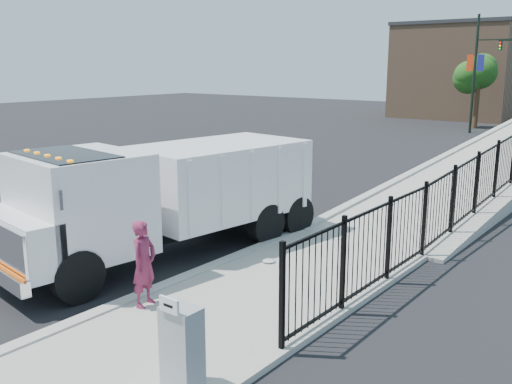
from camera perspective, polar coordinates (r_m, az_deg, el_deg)
The scene contains 14 objects.
ground at distance 13.31m, azimuth -5.03°, elevation -8.12°, with size 120.00×120.00×0.00m, color black.
sidewalk at distance 10.74m, azimuth -4.72°, elevation -13.07°, with size 3.55×12.00×0.12m, color #9E998E.
curb at distance 12.01m, azimuth -11.63°, elevation -10.31°, with size 0.30×12.00×0.16m, color #ADAAA3.
ramp at distance 26.31m, azimuth 23.12°, elevation 1.33°, with size 3.95×24.00×1.70m, color #9E998E.
iron_fence at distance 22.00m, azimuth 24.17°, elevation 1.57°, with size 0.10×28.00×1.80m, color black.
truck at distance 14.21m, azimuth -9.53°, elevation -0.07°, with size 3.76×8.70×2.88m.
worker at distance 11.24m, azimuth -11.14°, elevation -7.03°, with size 0.62×0.41×1.70m, color maroon.
utility_cabinet at distance 8.52m, azimuth -7.41°, elevation -15.22°, with size 0.55×0.40×1.25m, color gray.
arrow_sign at distance 8.06m, azimuth -8.68°, elevation -11.14°, with size 0.35×0.04×0.22m, color white.
debris at distance 13.61m, azimuth 1.29°, elevation -6.89°, with size 0.31×0.31×0.08m, color silver.
light_pole_0 at distance 42.52m, azimuth 21.43°, elevation 11.35°, with size 3.77×0.22×8.00m.
light_pole_2 at distance 51.53m, azimuth 23.72°, elevation 11.25°, with size 3.77×0.22×8.00m.
tree_0 at distance 45.79m, azimuth 21.40°, elevation 10.86°, with size 2.56×2.56×5.28m.
building at distance 55.90m, azimuth 19.94°, elevation 11.21°, with size 10.00×10.00×8.00m, color #8C664C.
Camera 1 is at (8.51, -9.09, 4.72)m, focal length 40.00 mm.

